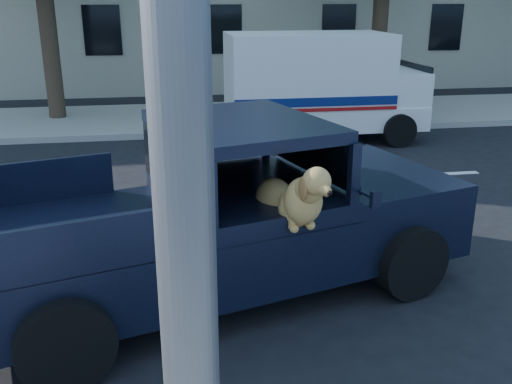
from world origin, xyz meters
TOP-DOWN VIEW (x-y plane):
  - ground at (0.00, 0.00)m, footprint 120.00×120.00m
  - far_sidewalk at (0.00, 9.20)m, footprint 60.00×4.00m
  - lane_stripes at (2.00, 3.40)m, footprint 21.60×0.14m
  - pickup_truck at (-0.68, -0.46)m, footprint 5.91×3.61m
  - mail_truck at (2.46, 6.61)m, footprint 4.50×2.29m

SIDE VIEW (x-z plane):
  - ground at x=0.00m, z-range 0.00..0.00m
  - lane_stripes at x=2.00m, z-range 0.00..0.01m
  - far_sidewalk at x=0.00m, z-range 0.00..0.15m
  - pickup_truck at x=-0.68m, z-range -0.32..1.66m
  - mail_truck at x=2.46m, z-range -0.16..2.31m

